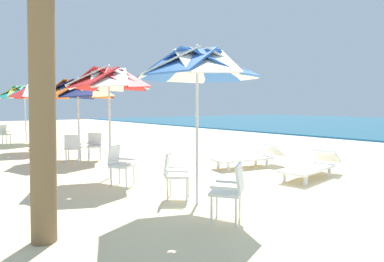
# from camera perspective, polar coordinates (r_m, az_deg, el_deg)

# --- Properties ---
(ground_plane) EXTENTS (80.00, 80.00, 0.00)m
(ground_plane) POSITION_cam_1_polar(r_m,az_deg,el_deg) (7.25, 20.06, -9.57)
(ground_plane) COLOR beige
(beach_umbrella_0) EXTENTS (2.11, 2.11, 2.74)m
(beach_umbrella_0) POSITION_cam_1_polar(r_m,az_deg,el_deg) (5.70, 0.89, 11.08)
(beach_umbrella_0) COLOR silver
(beach_umbrella_0) RESTS_ON ground
(plastic_chair_0) EXTENTS (0.63, 0.63, 0.87)m
(plastic_chair_0) POSITION_cam_1_polar(r_m,az_deg,el_deg) (6.12, -3.02, -7.09)
(plastic_chair_0) COLOR white
(plastic_chair_0) RESTS_ON ground
(plastic_chair_1) EXTENTS (0.63, 0.62, 0.87)m
(plastic_chair_1) POSITION_cam_1_polar(r_m,az_deg,el_deg) (4.94, 6.68, -9.87)
(plastic_chair_1) COLOR white
(plastic_chair_1) RESTS_ON ground
(beach_umbrella_1) EXTENTS (2.04, 2.04, 2.67)m
(beach_umbrella_1) POSITION_cam_1_polar(r_m,az_deg,el_deg) (8.08, -14.12, 8.45)
(beach_umbrella_1) COLOR silver
(beach_umbrella_1) RESTS_ON ground
(plastic_chair_2) EXTENTS (0.63, 0.62, 0.87)m
(plastic_chair_2) POSITION_cam_1_polar(r_m,az_deg,el_deg) (7.26, -12.35, -5.39)
(plastic_chair_2) COLOR white
(plastic_chair_2) RESTS_ON ground
(beach_umbrella_2) EXTENTS (2.49, 2.49, 2.62)m
(beach_umbrella_2) POSITION_cam_1_polar(r_m,az_deg,el_deg) (11.34, -19.05, 6.70)
(beach_umbrella_2) COLOR silver
(beach_umbrella_2) RESTS_ON ground
(plastic_chair_3) EXTENTS (0.61, 0.59, 0.87)m
(plastic_chair_3) POSITION_cam_1_polar(r_m,az_deg,el_deg) (10.96, -16.40, -2.24)
(plastic_chair_3) COLOR white
(plastic_chair_3) RESTS_ON ground
(plastic_chair_4) EXTENTS (0.62, 0.60, 0.87)m
(plastic_chair_4) POSITION_cam_1_polar(r_m,az_deg,el_deg) (10.59, -19.84, -2.54)
(plastic_chair_4) COLOR white
(plastic_chair_4) RESTS_ON ground
(beach_umbrella_3) EXTENTS (2.17, 2.17, 2.61)m
(beach_umbrella_3) POSITION_cam_1_polar(r_m,az_deg,el_deg) (14.05, -24.72, 6.03)
(beach_umbrella_3) COLOR silver
(beach_umbrella_3) RESTS_ON ground
(plastic_chair_5) EXTENTS (0.54, 0.51, 0.87)m
(plastic_chair_5) POSITION_cam_1_polar(r_m,az_deg,el_deg) (14.67, -24.63, -0.85)
(plastic_chair_5) COLOR white
(plastic_chair_5) RESTS_ON ground
(beach_umbrella_4) EXTENTS (2.53, 2.53, 2.74)m
(beach_umbrella_4) POSITION_cam_1_polar(r_m,az_deg,el_deg) (17.40, -26.87, 5.88)
(beach_umbrella_4) COLOR silver
(beach_umbrella_4) RESTS_ON ground
(plastic_chair_6) EXTENTS (0.58, 0.56, 0.87)m
(plastic_chair_6) POSITION_cam_1_polar(r_m,az_deg,el_deg) (17.24, -29.72, -0.33)
(plastic_chair_6) COLOR white
(plastic_chair_6) RESTS_ON ground
(plastic_chair_7) EXTENTS (0.61, 0.62, 0.87)m
(plastic_chair_7) POSITION_cam_1_polar(r_m,az_deg,el_deg) (17.10, -24.06, -0.17)
(plastic_chair_7) COLOR white
(plastic_chair_7) RESTS_ON ground
(sun_lounger_1) EXTENTS (0.91, 2.21, 0.62)m
(sun_lounger_1) POSITION_cam_1_polar(r_m,az_deg,el_deg) (8.42, 19.87, -5.70)
(sun_lounger_1) COLOR white
(sun_lounger_1) RESTS_ON ground
(sun_lounger_2) EXTENTS (1.05, 2.23, 0.62)m
(sun_lounger_2) POSITION_cam_1_polar(r_m,az_deg,el_deg) (9.43, 9.76, -4.47)
(sun_lounger_2) COLOR white
(sun_lounger_2) RESTS_ON ground
(palm_tree_0) EXTENTS (2.97, 2.87, 4.22)m
(palm_tree_0) POSITION_cam_1_polar(r_m,az_deg,el_deg) (4.56, -24.91, 16.10)
(palm_tree_0) COLOR brown
(palm_tree_0) RESTS_ON ground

